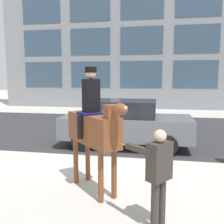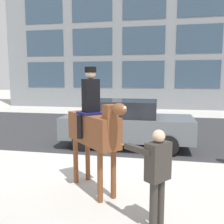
{
  "view_description": "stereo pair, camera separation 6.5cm",
  "coord_description": "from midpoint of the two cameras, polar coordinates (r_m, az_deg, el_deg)",
  "views": [
    {
      "loc": [
        1.32,
        -6.75,
        2.38
      ],
      "look_at": [
        0.28,
        -1.08,
        1.6
      ],
      "focal_mm": 40.0,
      "sensor_mm": 36.0,
      "label": 1
    },
    {
      "loc": [
        1.39,
        -6.74,
        2.38
      ],
      "look_at": [
        0.28,
        -1.08,
        1.6
      ],
      "focal_mm": 40.0,
      "sensor_mm": 36.0,
      "label": 2
    }
  ],
  "objects": [
    {
      "name": "pedestrian_bystander",
      "position": [
        4.07,
        10.01,
        -13.16
      ],
      "size": [
        0.89,
        0.56,
        1.61
      ],
      "rotation": [
        0.0,
        0.0,
        2.44
      ],
      "color": "#332D28",
      "rests_on": "ground_plane"
    },
    {
      "name": "road_surface",
      "position": [
        11.82,
        3.64,
        -3.92
      ],
      "size": [
        22.94,
        8.5,
        0.01
      ],
      "color": "#2D2D30",
      "rests_on": "ground_plane"
    },
    {
      "name": "street_car_near_lane",
      "position": [
        8.71,
        2.91,
        -2.51
      ],
      "size": [
        4.44,
        1.89,
        1.63
      ],
      "color": "#51565B",
      "rests_on": "ground_plane"
    },
    {
      "name": "mounted_horse_lead",
      "position": [
        5.19,
        -4.48,
        -3.34
      ],
      "size": [
        1.55,
        1.58,
        2.62
      ],
      "rotation": [
        0.0,
        0.0,
        -0.8
      ],
      "color": "brown",
      "rests_on": "ground_plane"
    },
    {
      "name": "ground_plane",
      "position": [
        7.28,
        -0.88,
        -11.4
      ],
      "size": [
        80.0,
        80.0,
        0.0
      ],
      "primitive_type": "plane",
      "color": "#B2AFA8"
    }
  ]
}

